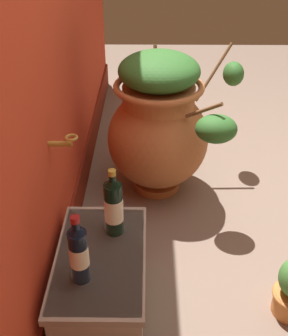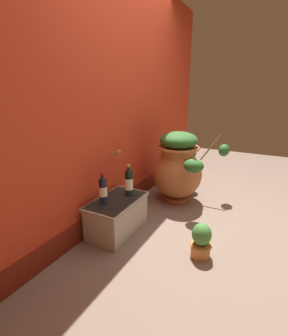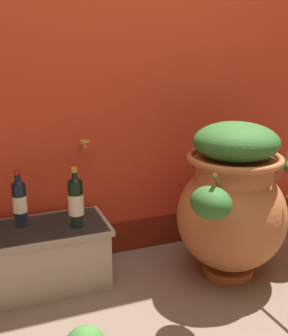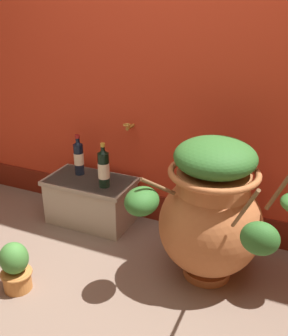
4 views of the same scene
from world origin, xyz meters
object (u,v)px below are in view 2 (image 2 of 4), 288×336
object	(u,v)px
terracotta_urn	(178,167)
wine_bottle_left	(103,190)
wine_bottle_middle	(129,182)
potted_shrub	(201,241)

from	to	relation	value
terracotta_urn	wine_bottle_left	size ratio (longest dim) A/B	3.20
wine_bottle_middle	terracotta_urn	bearing A→B (deg)	-14.46
wine_bottle_left	potted_shrub	bearing A→B (deg)	-82.04
terracotta_urn	potted_shrub	size ratio (longest dim) A/B	3.19
wine_bottle_middle	potted_shrub	distance (m)	0.88
wine_bottle_middle	potted_shrub	xyz separation A→B (m)	(-0.15, -0.79, -0.34)
wine_bottle_middle	potted_shrub	size ratio (longest dim) A/B	1.04
terracotta_urn	wine_bottle_left	xyz separation A→B (m)	(-1.11, 0.33, 0.04)
wine_bottle_left	wine_bottle_middle	bearing A→B (deg)	-21.89
wine_bottle_left	wine_bottle_middle	xyz separation A→B (m)	(0.28, -0.11, 0.00)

